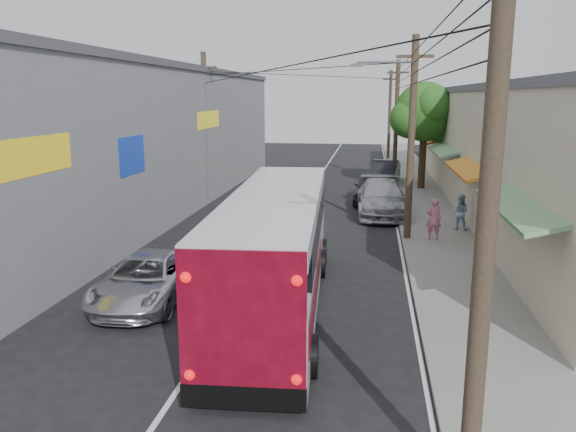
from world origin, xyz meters
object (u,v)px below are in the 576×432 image
at_px(pedestrian_far, 460,212).
at_px(pedestrian_near, 434,219).
at_px(jeepney, 147,279).
at_px(coach_bus, 277,248).
at_px(parked_suv, 382,198).
at_px(parked_car_mid, 373,188).
at_px(parked_car_far, 385,172).

bearing_deg(pedestrian_far, pedestrian_near, 71.87).
bearing_deg(jeepney, coach_bus, 0.80).
xyz_separation_m(coach_bus, pedestrian_near, (5.01, 7.80, -0.71)).
xyz_separation_m(jeepney, pedestrian_near, (8.71, 7.95, 0.29)).
distance_m(coach_bus, pedestrian_far, 11.59).
bearing_deg(parked_suv, coach_bus, -105.46).
height_order(parked_suv, pedestrian_far, parked_suv).
relative_size(parked_suv, parked_car_mid, 1.24).
bearing_deg(parked_suv, pedestrian_near, -71.00).
bearing_deg(coach_bus, parked_suv, 73.35).
distance_m(pedestrian_near, pedestrian_far, 2.30).
bearing_deg(parked_car_far, jeepney, -99.55).
relative_size(jeepney, parked_car_mid, 1.02).
distance_m(coach_bus, parked_car_far, 23.16).
height_order(jeepney, parked_car_far, parked_car_far).
bearing_deg(pedestrian_near, parked_car_mid, -74.42).
distance_m(parked_suv, parked_car_far, 10.01).
distance_m(jeepney, pedestrian_far, 14.05).
relative_size(coach_bus, jeepney, 2.37).
height_order(jeepney, parked_car_mid, parked_car_mid).
xyz_separation_m(parked_car_mid, parked_car_far, (0.80, 6.67, -0.01)).
xyz_separation_m(parked_suv, pedestrian_near, (1.97, -5.08, 0.11)).
height_order(parked_car_far, pedestrian_far, pedestrian_far).
bearing_deg(parked_suv, pedestrian_far, -46.48).
bearing_deg(parked_car_far, pedestrian_far, -69.99).
distance_m(parked_suv, pedestrian_far, 4.56).
bearing_deg(parked_car_far, pedestrian_near, -76.33).
distance_m(parked_suv, parked_car_mid, 3.37).
height_order(pedestrian_near, pedestrian_far, pedestrian_near).
xyz_separation_m(jeepney, parked_car_far, (7.11, 23.04, 0.12)).
relative_size(parked_suv, pedestrian_far, 3.80).
height_order(parked_car_mid, pedestrian_near, pedestrian_near).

